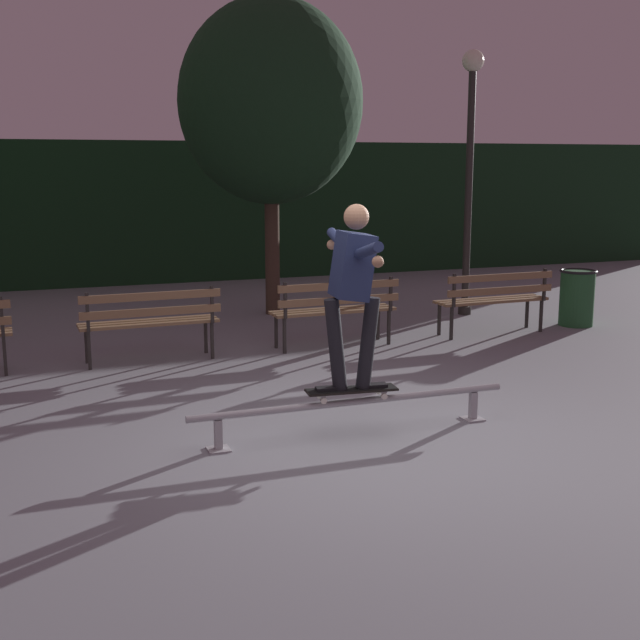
{
  "coord_description": "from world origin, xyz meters",
  "views": [
    {
      "loc": [
        -2.56,
        -5.97,
        2.28
      ],
      "look_at": [
        -0.01,
        1.01,
        0.85
      ],
      "focal_mm": 45.82,
      "sensor_mm": 36.0,
      "label": 1
    }
  ],
  "objects_px": {
    "grind_rail": "(353,406)",
    "park_bench_left_center": "(150,317)",
    "skateboarder": "(353,281)",
    "trash_can": "(577,297)",
    "lamp_post_right": "(470,149)",
    "skateboard": "(352,390)",
    "tree_behind_benches": "(271,102)",
    "park_bench_right_center": "(336,305)",
    "park_bench_rightmost": "(495,295)"
  },
  "relations": [
    {
      "from": "grind_rail",
      "to": "park_bench_left_center",
      "type": "distance_m",
      "value": 3.4
    },
    {
      "from": "park_bench_rightmost",
      "to": "tree_behind_benches",
      "type": "relative_size",
      "value": 0.35
    },
    {
      "from": "skateboard",
      "to": "park_bench_left_center",
      "type": "bearing_deg",
      "value": 111.09
    },
    {
      "from": "grind_rail",
      "to": "lamp_post_right",
      "type": "relative_size",
      "value": 0.73
    },
    {
      "from": "skateboard",
      "to": "park_bench_right_center",
      "type": "bearing_deg",
      "value": 71.2
    },
    {
      "from": "grind_rail",
      "to": "park_bench_left_center",
      "type": "height_order",
      "value": "park_bench_left_center"
    },
    {
      "from": "grind_rail",
      "to": "skateboarder",
      "type": "xyz_separation_m",
      "value": [
        -0.01,
        -0.0,
        1.08
      ]
    },
    {
      "from": "tree_behind_benches",
      "to": "lamp_post_right",
      "type": "relative_size",
      "value": 1.19
    },
    {
      "from": "park_bench_left_center",
      "to": "park_bench_rightmost",
      "type": "height_order",
      "value": "same"
    },
    {
      "from": "park_bench_right_center",
      "to": "trash_can",
      "type": "xyz_separation_m",
      "value": [
        3.74,
        0.15,
        -0.12
      ]
    },
    {
      "from": "park_bench_rightmost",
      "to": "trash_can",
      "type": "distance_m",
      "value": 1.46
    },
    {
      "from": "skateboard",
      "to": "lamp_post_right",
      "type": "height_order",
      "value": "lamp_post_right"
    },
    {
      "from": "skateboarder",
      "to": "skateboard",
      "type": "bearing_deg",
      "value": 174.22
    },
    {
      "from": "park_bench_right_center",
      "to": "tree_behind_benches",
      "type": "bearing_deg",
      "value": 91.39
    },
    {
      "from": "grind_rail",
      "to": "tree_behind_benches",
      "type": "bearing_deg",
      "value": 80.0
    },
    {
      "from": "grind_rail",
      "to": "skateboard",
      "type": "xyz_separation_m",
      "value": [
        -0.01,
        0.0,
        0.14
      ]
    },
    {
      "from": "park_bench_right_center",
      "to": "tree_behind_benches",
      "type": "xyz_separation_m",
      "value": [
        -0.06,
        2.51,
        2.62
      ]
    },
    {
      "from": "park_bench_right_center",
      "to": "lamp_post_right",
      "type": "relative_size",
      "value": 0.41
    },
    {
      "from": "park_bench_right_center",
      "to": "lamp_post_right",
      "type": "xyz_separation_m",
      "value": [
        2.69,
        1.47,
        1.94
      ]
    },
    {
      "from": "skateboard",
      "to": "park_bench_left_center",
      "type": "height_order",
      "value": "park_bench_left_center"
    },
    {
      "from": "park_bench_right_center",
      "to": "park_bench_rightmost",
      "type": "xyz_separation_m",
      "value": [
        2.29,
        0.0,
        0.0
      ]
    },
    {
      "from": "skateboarder",
      "to": "trash_can",
      "type": "distance_m",
      "value": 5.91
    },
    {
      "from": "grind_rail",
      "to": "tree_behind_benches",
      "type": "height_order",
      "value": "tree_behind_benches"
    },
    {
      "from": "park_bench_rightmost",
      "to": "tree_behind_benches",
      "type": "xyz_separation_m",
      "value": [
        -2.35,
        2.51,
        2.62
      ]
    },
    {
      "from": "skateboard",
      "to": "tree_behind_benches",
      "type": "xyz_separation_m",
      "value": [
        1.01,
        5.67,
        2.77
      ]
    },
    {
      "from": "park_bench_rightmost",
      "to": "grind_rail",
      "type": "bearing_deg",
      "value": -136.73
    },
    {
      "from": "lamp_post_right",
      "to": "trash_can",
      "type": "relative_size",
      "value": 4.88
    },
    {
      "from": "grind_rail",
      "to": "park_bench_left_center",
      "type": "xyz_separation_m",
      "value": [
        -1.23,
        3.16,
        0.29
      ]
    },
    {
      "from": "grind_rail",
      "to": "skateboarder",
      "type": "relative_size",
      "value": 1.84
    },
    {
      "from": "grind_rail",
      "to": "park_bench_right_center",
      "type": "height_order",
      "value": "park_bench_right_center"
    },
    {
      "from": "trash_can",
      "to": "park_bench_left_center",
      "type": "bearing_deg",
      "value": -178.55
    },
    {
      "from": "skateboard",
      "to": "tree_behind_benches",
      "type": "bearing_deg",
      "value": 79.86
    },
    {
      "from": "grind_rail",
      "to": "skateboard",
      "type": "distance_m",
      "value": 0.14
    },
    {
      "from": "grind_rail",
      "to": "park_bench_left_center",
      "type": "relative_size",
      "value": 1.78
    },
    {
      "from": "park_bench_right_center",
      "to": "park_bench_rightmost",
      "type": "relative_size",
      "value": 1.0
    },
    {
      "from": "park_bench_rightmost",
      "to": "lamp_post_right",
      "type": "height_order",
      "value": "lamp_post_right"
    },
    {
      "from": "park_bench_left_center",
      "to": "tree_behind_benches",
      "type": "height_order",
      "value": "tree_behind_benches"
    },
    {
      "from": "skateboarder",
      "to": "park_bench_left_center",
      "type": "bearing_deg",
      "value": 111.14
    },
    {
      "from": "grind_rail",
      "to": "park_bench_rightmost",
      "type": "height_order",
      "value": "park_bench_rightmost"
    },
    {
      "from": "park_bench_right_center",
      "to": "lamp_post_right",
      "type": "height_order",
      "value": "lamp_post_right"
    },
    {
      "from": "park_bench_right_center",
      "to": "trash_can",
      "type": "distance_m",
      "value": 3.74
    },
    {
      "from": "park_bench_rightmost",
      "to": "trash_can",
      "type": "xyz_separation_m",
      "value": [
        1.45,
        0.15,
        -0.12
      ]
    },
    {
      "from": "skateboard",
      "to": "trash_can",
      "type": "bearing_deg",
      "value": 34.51
    },
    {
      "from": "skateboarder",
      "to": "tree_behind_benches",
      "type": "xyz_separation_m",
      "value": [
        1.01,
        5.67,
        1.83
      ]
    },
    {
      "from": "lamp_post_right",
      "to": "tree_behind_benches",
      "type": "bearing_deg",
      "value": 159.26
    },
    {
      "from": "skateboarder",
      "to": "lamp_post_right",
      "type": "xyz_separation_m",
      "value": [
        3.77,
        4.63,
        1.16
      ]
    },
    {
      "from": "trash_can",
      "to": "grind_rail",
      "type": "bearing_deg",
      "value": -145.41
    },
    {
      "from": "grind_rail",
      "to": "skateboarder",
      "type": "bearing_deg",
      "value": -178.48
    },
    {
      "from": "lamp_post_right",
      "to": "trash_can",
      "type": "height_order",
      "value": "lamp_post_right"
    },
    {
      "from": "grind_rail",
      "to": "park_bench_rightmost",
      "type": "bearing_deg",
      "value": 43.27
    }
  ]
}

